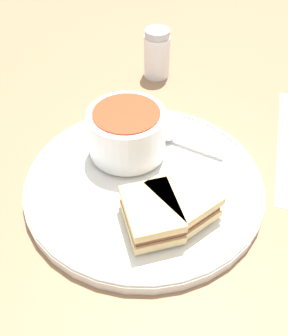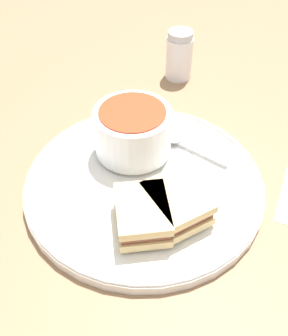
# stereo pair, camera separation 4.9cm
# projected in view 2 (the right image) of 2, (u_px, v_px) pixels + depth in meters

# --- Properties ---
(ground_plane) EXTENTS (2.40, 2.40, 0.00)m
(ground_plane) POSITION_uv_depth(u_px,v_px,m) (144.00, 187.00, 0.52)
(ground_plane) COLOR #8E6B4C
(plate) EXTENTS (0.31, 0.31, 0.02)m
(plate) POSITION_uv_depth(u_px,v_px,m) (144.00, 182.00, 0.51)
(plate) COLOR white
(plate) RESTS_ON ground_plane
(soup_bowl) EXTENTS (0.10, 0.10, 0.06)m
(soup_bowl) POSITION_uv_depth(u_px,v_px,m) (133.00, 131.00, 0.52)
(soup_bowl) COLOR white
(soup_bowl) RESTS_ON plate
(spoon) EXTENTS (0.11, 0.03, 0.01)m
(spoon) POSITION_uv_depth(u_px,v_px,m) (173.00, 138.00, 0.56)
(spoon) COLOR silver
(spoon) RESTS_ON plate
(sandwich_half_near) EXTENTS (0.09, 0.10, 0.03)m
(sandwich_half_near) POSITION_uv_depth(u_px,v_px,m) (142.00, 214.00, 0.44)
(sandwich_half_near) COLOR #DBBC7F
(sandwich_half_near) RESTS_ON plate
(sandwich_half_far) EXTENTS (0.10, 0.09, 0.03)m
(sandwich_half_far) POSITION_uv_depth(u_px,v_px,m) (177.00, 203.00, 0.46)
(sandwich_half_far) COLOR #DBBC7F
(sandwich_half_far) RESTS_ON plate
(salt_shaker) EXTENTS (0.05, 0.05, 0.09)m
(salt_shaker) POSITION_uv_depth(u_px,v_px,m) (179.00, 55.00, 0.69)
(salt_shaker) COLOR silver
(salt_shaker) RESTS_ON ground_plane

